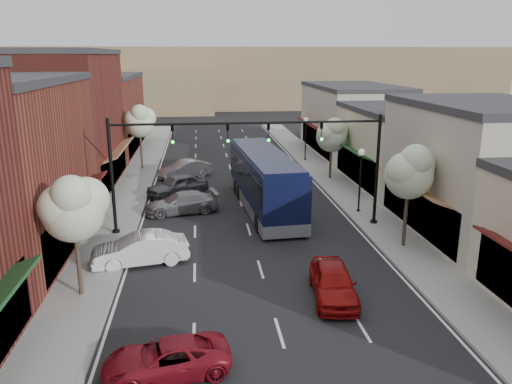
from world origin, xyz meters
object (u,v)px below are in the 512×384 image
object	(u,v)px
tree_left_far	(140,121)
parked_car_a	(166,359)
parked_car_b	(140,249)
coach_bus	(264,180)
tree_left_near	(74,207)
red_hatchback	(333,282)
signal_mast_left	(152,158)
parked_car_e	(185,169)
lamp_post_near	(361,170)
lamp_post_far	(306,132)
parked_car_d	(177,185)
tree_right_far	(332,134)
parked_car_c	(182,203)
signal_mast_right	(340,154)
tree_right_near	(411,170)

from	to	relation	value
tree_left_far	parked_car_a	distance (m)	32.59
parked_car_b	coach_bus	bearing A→B (deg)	128.09
tree_left_near	red_hatchback	xyz separation A→B (m)	(11.06, -1.37, -3.45)
tree_left_far	parked_car_b	distance (m)	22.97
signal_mast_left	tree_left_far	xyz separation A→B (m)	(-2.63, 17.95, -0.02)
parked_car_a	parked_car_e	bearing A→B (deg)	170.61
tree_left_near	parked_car_e	xyz separation A→B (m)	(4.05, 22.17, -3.45)
tree_left_near	lamp_post_near	size ratio (longest dim) A/B	1.28
coach_bus	parked_car_e	size ratio (longest dim) A/B	2.85
tree_left_far	lamp_post_far	xyz separation A→B (m)	(16.05, 2.06, -1.60)
tree_left_far	parked_car_d	world-z (taller)	tree_left_far
tree_right_far	parked_car_a	distance (m)	29.15
lamp_post_far	parked_car_c	distance (m)	20.24
signal_mast_right	tree_right_near	size ratio (longest dim) A/B	1.38
signal_mast_right	red_hatchback	world-z (taller)	signal_mast_right
tree_right_near	tree_right_far	world-z (taller)	tree_right_near
parked_car_c	parked_car_d	size ratio (longest dim) A/B	1.05
lamp_post_far	parked_car_b	size ratio (longest dim) A/B	0.91
tree_left_far	tree_left_near	bearing A→B (deg)	-90.00
parked_car_a	parked_car_c	distance (m)	18.01
lamp_post_far	coach_bus	bearing A→B (deg)	-111.67
tree_left_far	parked_car_d	size ratio (longest dim) A/B	1.29
parked_car_b	lamp_post_far	bearing A→B (deg)	139.47
tree_left_far	lamp_post_far	world-z (taller)	tree_left_far
tree_right_far	parked_car_d	bearing A→B (deg)	-164.59
parked_car_a	parked_car_c	size ratio (longest dim) A/B	0.86
tree_left_near	parked_car_c	world-z (taller)	tree_left_near
lamp_post_far	tree_left_near	bearing A→B (deg)	-119.78
lamp_post_far	parked_car_b	xyz separation A→B (m)	(-13.86, -24.60, -2.20)
coach_bus	parked_car_b	size ratio (longest dim) A/B	2.73
signal_mast_right	red_hatchback	size ratio (longest dim) A/B	1.82
tree_left_far	lamp_post_near	size ratio (longest dim) A/B	1.38
tree_right_near	lamp_post_far	xyz separation A→B (m)	(-0.55, 24.06, -1.45)
signal_mast_right	tree_left_near	bearing A→B (deg)	-149.86
tree_right_near	lamp_post_near	world-z (taller)	tree_right_near
parked_car_a	parked_car_b	xyz separation A→B (m)	(-1.86, 9.54, 0.21)
parked_car_a	parked_car_c	world-z (taller)	parked_car_c
signal_mast_left	coach_bus	size ratio (longest dim) A/B	0.62
tree_right_near	coach_bus	size ratio (longest dim) A/B	0.45
signal_mast_left	tree_right_far	world-z (taller)	signal_mast_left
signal_mast_left	lamp_post_near	world-z (taller)	signal_mast_left
tree_right_far	tree_left_far	xyz separation A→B (m)	(-16.60, 6.00, 0.61)
tree_right_near	parked_car_a	distance (m)	16.55
lamp_post_near	coach_bus	distance (m)	6.57
lamp_post_far	parked_car_d	world-z (taller)	lamp_post_far
lamp_post_far	coach_bus	distance (m)	17.04
signal_mast_left	lamp_post_near	bearing A→B (deg)	10.56
lamp_post_near	red_hatchback	bearing A→B (deg)	-112.73
parked_car_e	tree_left_far	bearing A→B (deg)	-164.11
tree_left_near	lamp_post_far	xyz separation A→B (m)	(16.05, 28.06, -1.22)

